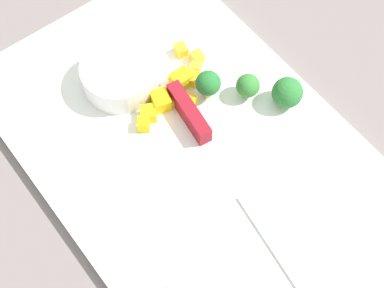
{
  "coord_description": "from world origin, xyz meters",
  "views": [
    {
      "loc": [
        0.23,
        -0.18,
        0.56
      ],
      "look_at": [
        0.0,
        0.0,
        0.02
      ],
      "focal_mm": 54.76,
      "sensor_mm": 36.0,
      "label": 1
    }
  ],
  "objects": [
    {
      "name": "pepper_dice_6",
      "position": [
        -0.07,
        0.05,
        0.02
      ],
      "size": [
        0.02,
        0.02,
        0.01
      ],
      "primitive_type": "cube",
      "rotation": [
        0.0,
        0.0,
        0.43
      ],
      "color": "yellow",
      "rests_on": "cutting_board"
    },
    {
      "name": "pepper_dice_2",
      "position": [
        -0.06,
        0.02,
        0.02
      ],
      "size": [
        0.02,
        0.02,
        0.01
      ],
      "primitive_type": "cube",
      "rotation": [
        0.0,
        0.0,
        2.71
      ],
      "color": "yellow",
      "rests_on": "cutting_board"
    },
    {
      "name": "cutting_board",
      "position": [
        0.0,
        0.0,
        0.01
      ],
      "size": [
        0.47,
        0.31,
        0.01
      ],
      "primitive_type": "cube",
      "color": "white",
      "rests_on": "ground_plane"
    },
    {
      "name": "pepper_dice_0",
      "position": [
        -0.09,
        0.07,
        0.02
      ],
      "size": [
        0.01,
        0.01,
        0.01
      ],
      "primitive_type": "cube",
      "rotation": [
        0.0,
        0.0,
        1.46
      ],
      "color": "yellow",
      "rests_on": "cutting_board"
    },
    {
      "name": "broccoli_floret_1",
      "position": [
        -0.04,
        0.06,
        0.03
      ],
      "size": [
        0.03,
        0.03,
        0.04
      ],
      "color": "#97C460",
      "rests_on": "cutting_board"
    },
    {
      "name": "pepper_dice_1",
      "position": [
        -0.06,
        0.01,
        0.02
      ],
      "size": [
        0.03,
        0.02,
        0.02
      ],
      "primitive_type": "cube",
      "rotation": [
        0.0,
        0.0,
        1.27
      ],
      "color": "yellow",
      "rests_on": "cutting_board"
    },
    {
      "name": "pepper_dice_3",
      "position": [
        -0.06,
        -0.01,
        0.02
      ],
      "size": [
        0.02,
        0.02,
        0.01
      ],
      "primitive_type": "cube",
      "rotation": [
        0.0,
        0.0,
        2.6
      ],
      "color": "yellow",
      "rests_on": "cutting_board"
    },
    {
      "name": "broccoli_floret_2",
      "position": [
        -0.02,
        0.09,
        0.03
      ],
      "size": [
        0.03,
        0.03,
        0.03
      ],
      "color": "#93BC5D",
      "rests_on": "cutting_board"
    },
    {
      "name": "pepper_dice_7",
      "position": [
        -0.05,
        -0.03,
        0.02
      ],
      "size": [
        0.02,
        0.02,
        0.01
      ],
      "primitive_type": "cube",
      "rotation": [
        0.0,
        0.0,
        0.88
      ],
      "color": "yellow",
      "rests_on": "cutting_board"
    },
    {
      "name": "pepper_dice_8",
      "position": [
        -0.11,
        0.07,
        0.02
      ],
      "size": [
        0.02,
        0.01,
        0.01
      ],
      "primitive_type": "cube",
      "rotation": [
        0.0,
        0.0,
        1.4
      ],
      "color": "yellow",
      "rests_on": "cutting_board"
    },
    {
      "name": "pepper_dice_9",
      "position": [
        -0.07,
        0.04,
        0.02
      ],
      "size": [
        0.02,
        0.02,
        0.02
      ],
      "primitive_type": "cube",
      "rotation": [
        0.0,
        0.0,
        1.57
      ],
      "color": "yellow",
      "rests_on": "cutting_board"
    },
    {
      "name": "broccoli_floret_0",
      "position": [
        0.02,
        0.12,
        0.03
      ],
      "size": [
        0.03,
        0.03,
        0.04
      ],
      "color": "#82B26B",
      "rests_on": "cutting_board"
    },
    {
      "name": "pepper_dice_4",
      "position": [
        -0.04,
        0.03,
        0.02
      ],
      "size": [
        0.02,
        0.02,
        0.02
      ],
      "primitive_type": "cube",
      "rotation": [
        0.0,
        0.0,
        1.98
      ],
      "color": "yellow",
      "rests_on": "cutting_board"
    },
    {
      "name": "pepper_dice_5",
      "position": [
        -0.08,
        0.07,
        0.02
      ],
      "size": [
        0.02,
        0.02,
        0.01
      ],
      "primitive_type": "cube",
      "rotation": [
        0.0,
        0.0,
        2.2
      ],
      "color": "yellow",
      "rests_on": "cutting_board"
    },
    {
      "name": "chef_knife",
      "position": [
        0.01,
        0.01,
        0.02
      ],
      "size": [
        0.29,
        0.06,
        0.02
      ],
      "rotation": [
        0.0,
        0.0,
        6.14
      ],
      "color": "silver",
      "rests_on": "cutting_board"
    },
    {
      "name": "ground_plane",
      "position": [
        0.0,
        0.0,
        0.0
      ],
      "size": [
        4.0,
        4.0,
        0.0
      ],
      "primitive_type": "plane",
      "color": "slate"
    },
    {
      "name": "prep_bowl",
      "position": [
        -0.11,
        -0.01,
        0.03
      ],
      "size": [
        0.08,
        0.08,
        0.03
      ],
      "primitive_type": "cylinder",
      "color": "white",
      "rests_on": "cutting_board"
    }
  ]
}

